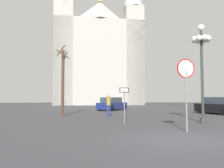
{
  "coord_description": "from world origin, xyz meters",
  "views": [
    {
      "loc": [
        -3.11,
        -7.93,
        1.5
      ],
      "look_at": [
        -0.6,
        20.81,
        3.19
      ],
      "focal_mm": 36.73,
      "sensor_mm": 36.0,
      "label": 1
    }
  ],
  "objects_px": {
    "parked_car_near_black": "(219,106)",
    "pedestrian_walking": "(109,103)",
    "bare_tree": "(63,81)",
    "cathedral": "(98,55)",
    "one_way_arrow_sign": "(124,101)",
    "parked_car_far_navy": "(112,104)",
    "street_lamp": "(202,52)",
    "stop_sign": "(186,80)"
  },
  "relations": [
    {
      "from": "one_way_arrow_sign",
      "to": "parked_car_far_navy",
      "type": "relative_size",
      "value": 0.48
    },
    {
      "from": "street_lamp",
      "to": "pedestrian_walking",
      "type": "height_order",
      "value": "street_lamp"
    },
    {
      "from": "stop_sign",
      "to": "parked_car_near_black",
      "type": "bearing_deg",
      "value": 54.24
    },
    {
      "from": "bare_tree",
      "to": "parked_car_far_navy",
      "type": "xyz_separation_m",
      "value": [
        4.71,
        8.17,
        -2.14
      ]
    },
    {
      "from": "parked_car_near_black",
      "to": "bare_tree",
      "type": "bearing_deg",
      "value": -175.58
    },
    {
      "from": "one_way_arrow_sign",
      "to": "street_lamp",
      "type": "xyz_separation_m",
      "value": [
        4.72,
        0.35,
        2.93
      ]
    },
    {
      "from": "stop_sign",
      "to": "one_way_arrow_sign",
      "type": "relative_size",
      "value": 1.56
    },
    {
      "from": "stop_sign",
      "to": "street_lamp",
      "type": "bearing_deg",
      "value": 54.11
    },
    {
      "from": "street_lamp",
      "to": "bare_tree",
      "type": "relative_size",
      "value": 1.0
    },
    {
      "from": "parked_car_far_navy",
      "to": "one_way_arrow_sign",
      "type": "bearing_deg",
      "value": -92.2
    },
    {
      "from": "pedestrian_walking",
      "to": "stop_sign",
      "type": "bearing_deg",
      "value": -71.71
    },
    {
      "from": "street_lamp",
      "to": "parked_car_near_black",
      "type": "distance_m",
      "value": 9.1
    },
    {
      "from": "bare_tree",
      "to": "parked_car_far_navy",
      "type": "relative_size",
      "value": 1.37
    },
    {
      "from": "street_lamp",
      "to": "stop_sign",
      "type": "bearing_deg",
      "value": -125.89
    },
    {
      "from": "street_lamp",
      "to": "parked_car_near_black",
      "type": "relative_size",
      "value": 1.26
    },
    {
      "from": "parked_car_near_black",
      "to": "pedestrian_walking",
      "type": "relative_size",
      "value": 2.64
    },
    {
      "from": "street_lamp",
      "to": "parked_car_far_navy",
      "type": "bearing_deg",
      "value": 106.66
    },
    {
      "from": "bare_tree",
      "to": "parked_car_near_black",
      "type": "relative_size",
      "value": 1.26
    },
    {
      "from": "cathedral",
      "to": "parked_car_near_black",
      "type": "relative_size",
      "value": 7.28
    },
    {
      "from": "stop_sign",
      "to": "parked_car_far_navy",
      "type": "xyz_separation_m",
      "value": [
        -1.76,
        17.25,
        -1.57
      ]
    },
    {
      "from": "one_way_arrow_sign",
      "to": "street_lamp",
      "type": "bearing_deg",
      "value": 4.28
    },
    {
      "from": "pedestrian_walking",
      "to": "one_way_arrow_sign",
      "type": "bearing_deg",
      "value": -84.91
    },
    {
      "from": "parked_car_near_black",
      "to": "cathedral",
      "type": "bearing_deg",
      "value": 109.55
    },
    {
      "from": "parked_car_far_navy",
      "to": "street_lamp",
      "type": "bearing_deg",
      "value": -73.34
    },
    {
      "from": "parked_car_near_black",
      "to": "street_lamp",
      "type": "bearing_deg",
      "value": -125.7
    },
    {
      "from": "cathedral",
      "to": "stop_sign",
      "type": "relative_size",
      "value": 10.68
    },
    {
      "from": "cathedral",
      "to": "bare_tree",
      "type": "relative_size",
      "value": 5.8
    },
    {
      "from": "bare_tree",
      "to": "parked_car_near_black",
      "type": "bearing_deg",
      "value": 4.42
    },
    {
      "from": "street_lamp",
      "to": "parked_car_far_navy",
      "type": "relative_size",
      "value": 1.37
    },
    {
      "from": "parked_car_near_black",
      "to": "pedestrian_walking",
      "type": "height_order",
      "value": "pedestrian_walking"
    },
    {
      "from": "bare_tree",
      "to": "cathedral",
      "type": "bearing_deg",
      "value": 83.24
    },
    {
      "from": "cathedral",
      "to": "parked_car_near_black",
      "type": "height_order",
      "value": "cathedral"
    },
    {
      "from": "one_way_arrow_sign",
      "to": "pedestrian_walking",
      "type": "distance_m",
      "value": 5.5
    },
    {
      "from": "parked_car_far_navy",
      "to": "pedestrian_walking",
      "type": "distance_m",
      "value": 8.88
    },
    {
      "from": "street_lamp",
      "to": "pedestrian_walking",
      "type": "bearing_deg",
      "value": 135.47
    },
    {
      "from": "cathedral",
      "to": "one_way_arrow_sign",
      "type": "relative_size",
      "value": 16.69
    },
    {
      "from": "one_way_arrow_sign",
      "to": "pedestrian_walking",
      "type": "relative_size",
      "value": 1.15
    },
    {
      "from": "stop_sign",
      "to": "one_way_arrow_sign",
      "type": "distance_m",
      "value": 3.89
    },
    {
      "from": "cathedral",
      "to": "one_way_arrow_sign",
      "type": "xyz_separation_m",
      "value": [
        0.62,
        -35.98,
        -9.21
      ]
    },
    {
      "from": "bare_tree",
      "to": "pedestrian_walking",
      "type": "relative_size",
      "value": 3.32
    },
    {
      "from": "parked_car_far_navy",
      "to": "pedestrian_walking",
      "type": "relative_size",
      "value": 2.41
    },
    {
      "from": "stop_sign",
      "to": "parked_car_far_navy",
      "type": "height_order",
      "value": "stop_sign"
    }
  ]
}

